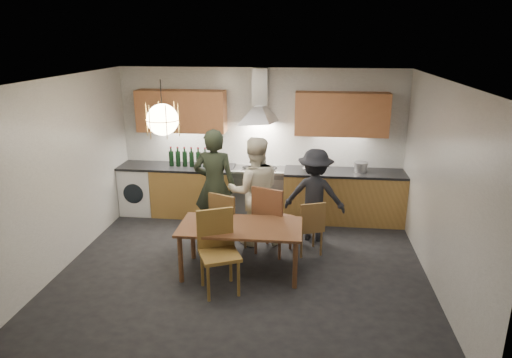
# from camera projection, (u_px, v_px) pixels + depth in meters

# --- Properties ---
(ground) EXTENTS (5.00, 5.00, 0.00)m
(ground) POSITION_uv_depth(u_px,v_px,m) (243.00, 269.00, 6.36)
(ground) COLOR black
(ground) RESTS_ON ground
(room_shell) EXTENTS (5.02, 4.52, 2.61)m
(room_shell) POSITION_uv_depth(u_px,v_px,m) (242.00, 150.00, 5.85)
(room_shell) COLOR white
(room_shell) RESTS_ON ground
(counter_run) EXTENTS (5.00, 0.62, 0.90)m
(counter_run) POSITION_uv_depth(u_px,v_px,m) (260.00, 193.00, 8.07)
(counter_run) COLOR #BB8C48
(counter_run) RESTS_ON ground
(range_stove) EXTENTS (0.90, 0.60, 0.92)m
(range_stove) POSITION_uv_depth(u_px,v_px,m) (259.00, 194.00, 8.07)
(range_stove) COLOR silver
(range_stove) RESTS_ON ground
(wall_fixtures) EXTENTS (4.30, 0.54, 1.10)m
(wall_fixtures) POSITION_uv_depth(u_px,v_px,m) (260.00, 112.00, 7.76)
(wall_fixtures) COLOR #D18450
(wall_fixtures) RESTS_ON ground
(pendant_lamp) EXTENTS (0.43, 0.43, 0.70)m
(pendant_lamp) POSITION_uv_depth(u_px,v_px,m) (163.00, 120.00, 5.75)
(pendant_lamp) COLOR black
(pendant_lamp) RESTS_ON ground
(dining_table) EXTENTS (1.65, 0.84, 0.69)m
(dining_table) POSITION_uv_depth(u_px,v_px,m) (240.00, 231.00, 6.10)
(dining_table) COLOR brown
(dining_table) RESTS_ON ground
(chair_back_left) EXTENTS (0.56, 0.56, 0.95)m
(chair_back_left) POSITION_uv_depth(u_px,v_px,m) (226.00, 219.00, 6.70)
(chair_back_left) COLOR brown
(chair_back_left) RESTS_ON ground
(chair_back_mid) EXTENTS (0.62, 0.62, 1.07)m
(chair_back_mid) POSITION_uv_depth(u_px,v_px,m) (271.00, 216.00, 6.62)
(chair_back_mid) COLOR brown
(chair_back_mid) RESTS_ON ground
(chair_back_right) EXTENTS (0.49, 0.49, 0.84)m
(chair_back_right) POSITION_uv_depth(u_px,v_px,m) (310.00, 224.00, 6.66)
(chair_back_right) COLOR brown
(chair_back_right) RESTS_ON ground
(chair_front) EXTENTS (0.62, 0.62, 1.04)m
(chair_front) POSITION_uv_depth(u_px,v_px,m) (218.00, 245.00, 5.74)
(chair_front) COLOR brown
(chair_front) RESTS_ON ground
(person_left) EXTENTS (0.66, 0.44, 1.79)m
(person_left) POSITION_uv_depth(u_px,v_px,m) (215.00, 186.00, 7.04)
(person_left) COLOR black
(person_left) RESTS_ON ground
(person_mid) EXTENTS (0.94, 0.80, 1.69)m
(person_mid) POSITION_uv_depth(u_px,v_px,m) (254.00, 191.00, 6.95)
(person_mid) COLOR beige
(person_mid) RESTS_ON ground
(person_right) EXTENTS (1.01, 0.66, 1.47)m
(person_right) POSITION_uv_depth(u_px,v_px,m) (315.00, 195.00, 7.11)
(person_right) COLOR black
(person_right) RESTS_ON ground
(mixing_bowl) EXTENTS (0.38, 0.38, 0.07)m
(mixing_bowl) POSITION_uv_depth(u_px,v_px,m) (312.00, 169.00, 7.76)
(mixing_bowl) COLOR #ACADB0
(mixing_bowl) RESTS_ON counter_run
(stock_pot) EXTENTS (0.24, 0.24, 0.16)m
(stock_pot) POSITION_uv_depth(u_px,v_px,m) (361.00, 167.00, 7.74)
(stock_pot) COLOR #AEAEB1
(stock_pot) RESTS_ON counter_run
(wine_bottles) EXTENTS (0.70, 0.08, 0.35)m
(wine_bottles) POSITION_uv_depth(u_px,v_px,m) (188.00, 157.00, 8.03)
(wine_bottles) COLOR black
(wine_bottles) RESTS_ON counter_run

